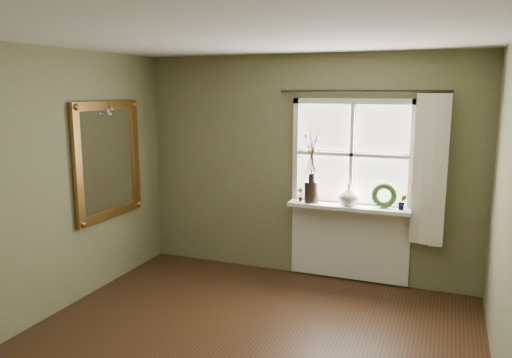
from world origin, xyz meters
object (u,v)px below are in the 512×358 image
Objects in this scene: wreath at (384,198)px; gilt_mirror at (108,160)px; dark_jug at (311,192)px; cream_vase at (349,195)px.

wreath is 3.08m from gilt_mirror.
gilt_mirror is (-2.89, -0.97, 0.40)m from wreath.
wreath is (0.81, 0.04, -0.02)m from dark_jug.
gilt_mirror is at bearing -159.74° from cream_vase.
dark_jug is 0.43m from cream_vase.
dark_jug is at bearing 172.57° from wreath.
gilt_mirror reaches higher than cream_vase.
dark_jug is 0.18× the size of gilt_mirror.
dark_jug is at bearing 180.00° from cream_vase.
gilt_mirror is (-2.52, -0.93, 0.38)m from cream_vase.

